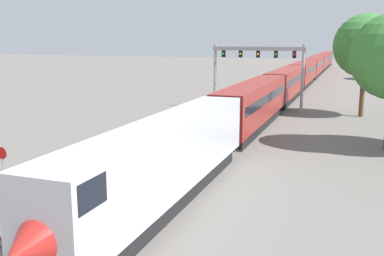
% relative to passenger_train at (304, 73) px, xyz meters
% --- Properties ---
extents(ground_plane, '(400.00, 400.00, 0.00)m').
position_rel_passenger_train_xyz_m(ground_plane, '(-2.00, -74.39, -2.61)').
color(ground_plane, slate).
extents(track_main, '(2.60, 200.00, 0.16)m').
position_rel_passenger_train_xyz_m(track_main, '(0.00, -14.39, -2.55)').
color(track_main, slate).
rests_on(track_main, ground).
extents(track_near, '(2.60, 160.00, 0.16)m').
position_rel_passenger_train_xyz_m(track_near, '(-5.50, -34.39, -2.55)').
color(track_near, slate).
rests_on(track_near, ground).
extents(passenger_train, '(3.04, 160.99, 4.80)m').
position_rel_passenger_train_xyz_m(passenger_train, '(0.00, 0.00, 0.00)').
color(passenger_train, silver).
rests_on(passenger_train, ground).
extents(signal_gantry, '(12.10, 0.49, 8.61)m').
position_rel_passenger_train_xyz_m(signal_gantry, '(-2.25, -34.25, 3.69)').
color(signal_gantry, '#999BA0').
rests_on(signal_gantry, ground).
extents(stop_sign, '(0.76, 0.08, 2.88)m').
position_rel_passenger_train_xyz_m(stop_sign, '(-10.00, -71.21, -0.74)').
color(stop_sign, gray).
rests_on(stop_sign, ground).
extents(trackside_tree_right, '(7.50, 7.50, 12.19)m').
position_rel_passenger_train_xyz_m(trackside_tree_right, '(10.62, -34.61, 5.80)').
color(trackside_tree_right, brown).
rests_on(trackside_tree_right, ground).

